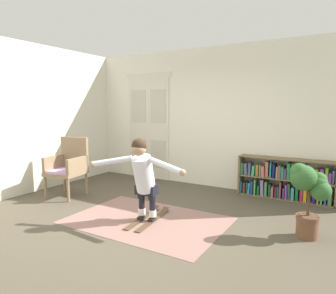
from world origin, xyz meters
The scene contains 10 objects.
ground_plane centered at (0.00, 0.00, 0.00)m, with size 7.20×7.20×0.00m, color #4F4738.
back_wall centered at (0.00, 2.60, 1.45)m, with size 6.00×0.10×2.90m, color silver.
side_wall_left centered at (-3.00, 0.40, 1.45)m, with size 0.10×6.00×2.90m, color silver.
double_door centered at (-1.67, 2.54, 1.23)m, with size 1.22×0.05×2.45m.
rug centered at (-0.13, 0.21, 0.00)m, with size 2.27×1.55×0.01m, color #8B665C.
bookshelf centered at (1.43, 2.39, 0.34)m, with size 1.69×0.30×0.75m.
wicker_chair centered at (-2.14, 0.53, 0.58)m, with size 0.68×0.68×1.10m.
potted_plant centered at (1.98, 0.78, 0.62)m, with size 0.49×0.35×0.97m.
skis_pair centered at (-0.13, 0.25, 0.02)m, with size 0.37×0.98×0.07m.
person_skier centered at (-0.11, 0.10, 0.74)m, with size 1.48×0.60×1.17m.
Camera 1 is at (2.35, -3.35, 1.67)m, focal length 32.47 mm.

